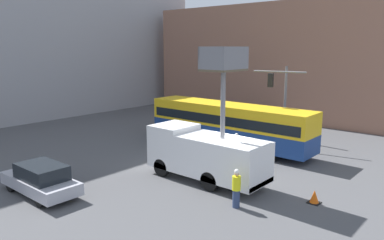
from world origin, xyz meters
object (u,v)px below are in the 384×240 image
Objects in this scene: traffic_light_pole at (280,92)px; road_worker_directing at (236,148)px; utility_truck at (206,151)px; road_worker_near_truck at (236,188)px; parked_car_curbside at (41,179)px; traffic_cone_near_truck at (314,197)px; city_bus at (228,122)px.

road_worker_directing is at bearing -176.92° from traffic_light_pole.
utility_truck is 3.66m from road_worker_near_truck.
road_worker_directing reaches higher than parked_car_curbside.
parked_car_curbside is at bearing -89.86° from road_worker_near_truck.
road_worker_directing is (3.63, 0.51, -0.66)m from utility_truck.
traffic_cone_near_truck is 0.13× the size of parked_car_curbside.
utility_truck is 9.88m from traffic_light_pole.
traffic_light_pole is (9.59, 0.83, 2.22)m from utility_truck.
parked_car_curbside is at bearing 144.15° from utility_truck.
road_worker_near_truck is at bearing -119.59° from utility_truck.
utility_truck reaches higher than road_worker_directing.
traffic_light_pole reaches higher than road_worker_directing.
traffic_light_pole is at bearing -109.62° from city_bus.
utility_truck is 1.25× the size of traffic_light_pole.
city_bus reaches higher than traffic_cone_near_truck.
road_worker_directing is at bearing 7.98° from utility_truck.
utility_truck is 5.77m from traffic_cone_near_truck.
utility_truck is at bearing -35.85° from parked_car_curbside.
traffic_light_pole reaches higher than city_bus.
city_bus is (6.33, 2.99, 0.20)m from utility_truck.
road_worker_near_truck is 3.65m from traffic_cone_near_truck.
road_worker_near_truck is (-1.77, -3.13, -0.72)m from utility_truck.
road_worker_directing is (5.41, 3.63, 0.06)m from road_worker_near_truck.
traffic_cone_near_truck is at bearing -80.87° from utility_truck.
road_worker_near_truck is (-8.10, -6.12, -0.92)m from city_bus.
road_worker_near_truck is 9.22m from parked_car_curbside.
parked_car_curbside reaches higher than traffic_cone_near_truck.
utility_truck reaches higher than city_bus.
traffic_light_pole is at bearing -56.92° from road_worker_directing.
road_worker_near_truck is at bearing 153.92° from road_worker_directing.
traffic_light_pole reaches higher than traffic_cone_near_truck.
road_worker_directing is at bearing 65.69° from traffic_cone_near_truck.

